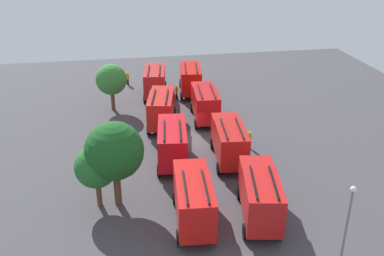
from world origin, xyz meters
name	(u,v)px	position (x,y,z in m)	size (l,w,h in m)	color
ground_plane	(192,140)	(0.00, 0.00, 0.00)	(63.94, 63.94, 0.00)	#423F44
fire_truck_0	(260,194)	(-13.68, -2.61, 2.15)	(7.53, 3.81, 3.88)	red
fire_truck_1	(229,140)	(-4.77, -2.59, 2.15)	(7.40, 3.32, 3.88)	red
fire_truck_2	(205,102)	(4.84, -2.31, 2.15)	(7.37, 3.21, 3.88)	red
fire_truck_3	(190,78)	(13.56, -2.19, 2.15)	(7.45, 3.49, 3.88)	red
fire_truck_4	(193,198)	(-13.38, 2.25, 2.15)	(7.37, 3.22, 3.88)	red
fire_truck_5	(172,142)	(-4.19, 2.56, 2.15)	(7.44, 3.43, 3.88)	red
fire_truck_6	(161,107)	(4.16, 2.61, 2.15)	(7.52, 3.80, 3.88)	red
fire_truck_7	(155,80)	(13.39, 2.42, 2.15)	(7.45, 3.50, 3.88)	red
firefighter_0	(156,75)	(19.29, 1.66, 0.89)	(0.43, 0.48, 1.60)	black
firefighter_1	(177,91)	(11.98, -0.15, 1.01)	(0.46, 0.33, 1.79)	black
firefighter_2	(249,139)	(-2.55, -5.23, 0.96)	(0.46, 0.32, 1.71)	black
firefighter_3	(127,78)	(18.60, 5.73, 1.00)	(0.44, 0.48, 1.77)	black
tree_0	(114,151)	(-9.96, 7.61, 4.65)	(4.46, 4.46, 6.91)	brown
tree_1	(96,167)	(-9.89, 9.05, 3.39)	(3.25, 3.25, 5.04)	brown
tree_2	(111,80)	(9.74, 7.76, 3.74)	(3.59, 3.59, 5.56)	brown
traffic_cone_0	(226,138)	(-0.68, -3.39, 0.30)	(0.41, 0.41, 0.59)	#F2600C
lamppost	(347,223)	(-19.76, -5.97, 3.67)	(0.36, 0.36, 6.22)	slate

